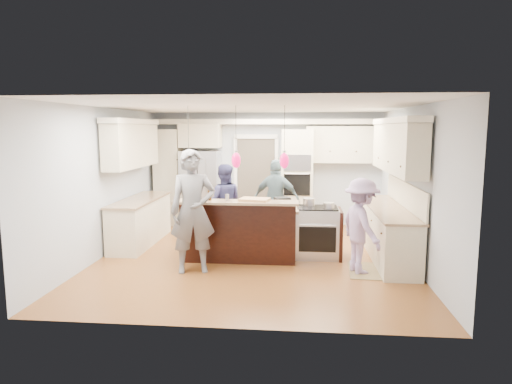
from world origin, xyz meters
TOP-DOWN VIEW (x-y plane):
  - ground_plane at (0.00, 0.00)m, footprint 6.00×6.00m
  - room_shell at (0.00, 0.00)m, footprint 5.54×6.04m
  - refrigerator at (-1.55, 2.64)m, footprint 0.90×0.70m
  - oven_column at (0.75, 2.67)m, footprint 0.72×0.69m
  - back_upper_cabinets at (-0.75, 2.76)m, footprint 5.30×0.61m
  - right_counter_run at (2.44, 0.30)m, footprint 0.64×3.10m
  - left_cabinets at (-2.44, 0.80)m, footprint 0.64×2.30m
  - kitchen_island at (-0.25, 0.07)m, footprint 2.10×1.46m
  - island_range at (1.16, 0.15)m, footprint 0.82×0.71m
  - pendant_lights at (-0.25, -0.51)m, footprint 1.75×0.15m
  - person_bar_end at (-0.90, -0.93)m, footprint 0.83×0.66m
  - person_far_left at (-0.77, 1.27)m, footprint 0.83×0.68m
  - person_far_right at (0.33, 1.43)m, footprint 1.05×0.61m
  - person_range_side at (1.80, -0.71)m, footprint 0.90×1.14m
  - floor_rug at (1.96, -0.64)m, footprint 0.70×0.97m
  - water_bottle at (-1.11, -0.49)m, footprint 0.07×0.07m
  - beer_bottle_a at (-0.70, -0.52)m, footprint 0.06×0.06m
  - beer_bottle_b at (-0.89, -0.63)m, footprint 0.07×0.07m
  - beer_bottle_c at (-0.72, -0.44)m, footprint 0.07×0.07m
  - drink_can at (-0.40, -0.55)m, footprint 0.07×0.07m
  - cutting_board at (0.05, -0.47)m, footprint 0.54×0.43m
  - pot_large at (0.98, 0.34)m, footprint 0.22×0.22m
  - pot_small at (1.33, 0.07)m, footprint 0.19×0.19m

SIDE VIEW (x-z plane):
  - ground_plane at x=0.00m, z-range 0.00..0.00m
  - floor_rug at x=1.96m, z-range 0.00..0.01m
  - island_range at x=1.16m, z-range 0.00..0.92m
  - kitchen_island at x=-0.25m, z-range -0.08..1.04m
  - person_range_side at x=1.80m, z-range 0.00..1.54m
  - person_far_left at x=-0.77m, z-range 0.00..1.59m
  - person_far_right at x=0.33m, z-range 0.00..1.68m
  - refrigerator at x=-1.55m, z-range 0.00..1.80m
  - pot_small at x=1.33m, z-range 0.92..1.02m
  - pot_large at x=0.98m, z-range 0.92..1.05m
  - person_bar_end at x=-0.90m, z-range 0.00..2.00m
  - right_counter_run at x=2.44m, z-range -0.20..2.31m
  - left_cabinets at x=-2.44m, z-range -0.20..2.31m
  - cutting_board at x=0.05m, z-range 1.12..1.16m
  - oven_column at x=0.75m, z-range 0.00..2.30m
  - drink_can at x=-0.40m, z-range 1.12..1.23m
  - beer_bottle_a at x=-0.70m, z-range 1.12..1.33m
  - beer_bottle_b at x=-0.89m, z-range 1.12..1.35m
  - water_bottle at x=-1.11m, z-range 1.12..1.38m
  - beer_bottle_c at x=-0.72m, z-range 1.12..1.39m
  - back_upper_cabinets at x=-0.75m, z-range 0.40..2.94m
  - pendant_lights at x=-0.25m, z-range 1.29..2.32m
  - room_shell at x=0.00m, z-range 0.46..3.18m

